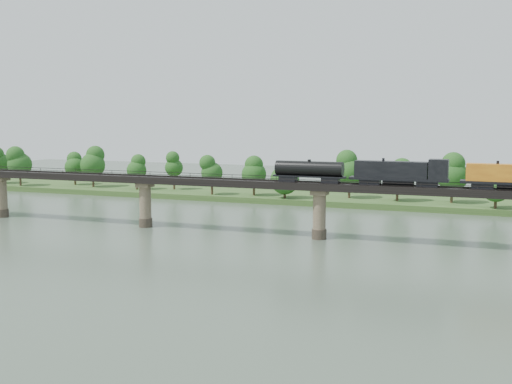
% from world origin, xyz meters
% --- Properties ---
extents(ground, '(400.00, 400.00, 0.00)m').
position_xyz_m(ground, '(0.00, 0.00, 0.00)').
color(ground, '#3C4D3D').
rests_on(ground, ground).
extents(far_bank, '(300.00, 24.00, 1.60)m').
position_xyz_m(far_bank, '(0.00, 85.00, 0.80)').
color(far_bank, '#315220').
rests_on(far_bank, ground).
extents(bridge, '(236.00, 30.00, 11.50)m').
position_xyz_m(bridge, '(0.00, 30.00, 5.46)').
color(bridge, '#473A2D').
rests_on(bridge, ground).
extents(bridge_superstructure, '(220.00, 4.90, 0.75)m').
position_xyz_m(bridge_superstructure, '(0.00, 30.00, 11.79)').
color(bridge_superstructure, black).
rests_on(bridge_superstructure, bridge).
extents(far_treeline, '(289.06, 17.54, 13.60)m').
position_xyz_m(far_treeline, '(-8.21, 80.52, 8.83)').
color(far_treeline, '#382619').
rests_on(far_treeline, far_bank).
extents(freight_train, '(75.90, 2.96, 5.22)m').
position_xyz_m(freight_train, '(29.50, 30.00, 14.00)').
color(freight_train, black).
rests_on(freight_train, bridge).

